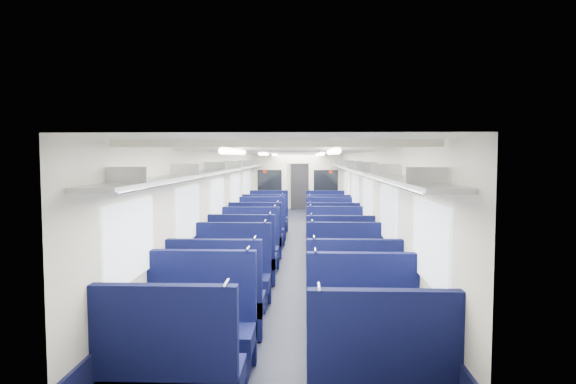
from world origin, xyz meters
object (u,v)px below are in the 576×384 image
Objects in this scene: seat_3 at (364,339)px; seat_4 at (217,305)px; seat_14 at (261,232)px; seat_0 at (171,383)px; seat_19 at (326,220)px; seat_2 at (200,334)px; seat_11 at (335,250)px; bulkhead at (298,188)px; seat_16 at (265,226)px; seat_5 at (353,305)px; seat_7 at (345,281)px; end_door at (300,185)px; seat_15 at (330,233)px; seat_18 at (268,220)px; seat_17 at (328,227)px; seat_10 at (249,251)px; seat_6 at (232,281)px; seat_9 at (340,264)px; seat_8 at (243,262)px; seat_13 at (332,241)px; seat_12 at (256,240)px.

seat_3 and seat_4 have the same top height.
seat_0 is at bearing -90.00° from seat_14.
seat_0 and seat_19 have the same top height.
seat_2 is at bearing 177.31° from seat_3.
seat_11 is at bearing 73.95° from seat_0.
bulkhead is 2.22× the size of seat_16.
seat_5 is 1.21m from seat_7.
seat_0 and seat_11 have the same top height.
end_door is at bearing 87.04° from seat_2.
seat_15 is at bearing -34.39° from seat_16.
seat_18 is (0.00, 2.32, 0.00)m from seat_14.
bulkhead is 8.41m from seat_7.
seat_0 is 1.00× the size of seat_17.
bulkhead is 2.22× the size of seat_15.
end_door is 16.15m from seat_3.
seat_5 and seat_16 have the same top height.
bulkhead reaches higher than seat_18.
seat_0 is at bearing -90.00° from seat_2.
seat_18 is 1.00× the size of seat_19.
end_door is 11.58m from seat_10.
seat_10 is 3.85m from seat_17.
seat_7 and seat_15 have the same top height.
seat_19 is at bearing 36.13° from seat_16.
seat_6 and seat_15 have the same top height.
seat_19 is at bearing 90.00° from seat_11.
end_door is at bearing 84.76° from seat_14.
seat_2 is 2.83m from seat_7.
seat_4 is at bearing -124.05° from seat_9.
seat_13 is (1.66, 2.24, 0.00)m from seat_8.
seat_2 is 6.98m from seat_14.
seat_10 and seat_13 have the same top height.
seat_19 is at bearing 79.88° from seat_2.
seat_14 is (0.00, 1.20, 0.00)m from seat_12.
seat_5 is 2.01m from seat_6.
seat_17 is (1.66, 5.78, 0.00)m from seat_6.
seat_6 is 1.34m from seat_8.
seat_18 is (-1.66, 8.23, 0.00)m from seat_5.
bulkhead reaches higher than seat_9.
seat_11 is (0.00, 4.76, 0.00)m from seat_3.
seat_0 and seat_5 have the same top height.
seat_12 and seat_14 have the same top height.
seat_13 is (0.83, -4.84, -0.84)m from bulkhead.
bulkhead is 2.22× the size of seat_19.
seat_8 is at bearing -90.00° from seat_10.
seat_10 is at bearing 90.00° from seat_6.
seat_3 is 8.06m from seat_17.
seat_5 is at bearing -76.68° from seat_16.
seat_5 and seat_14 have the same top height.
seat_2 and seat_10 have the same top height.
seat_3 and seat_19 have the same top height.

